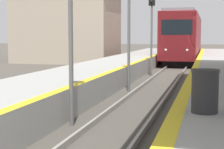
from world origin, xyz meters
TOP-DOWN VIEW (x-y plane):
  - train at (0.00, 32.21)m, footprint 2.74×16.27m
  - signal_mid at (-1.07, 12.77)m, footprint 0.36×0.31m
  - signal_far at (-1.05, 19.19)m, footprint 0.36×0.31m
  - trash_bin at (2.17, 4.43)m, footprint 0.53×0.53m
  - station_building at (-10.11, 28.93)m, footprint 8.90×6.47m

SIDE VIEW (x-z plane):
  - trash_bin at x=2.17m, z-range 0.93..1.76m
  - train at x=0.00m, z-range 0.04..4.43m
  - station_building at x=-10.11m, z-range 0.01..6.29m
  - signal_mid at x=-1.07m, z-range 0.97..6.00m
  - signal_far at x=-1.05m, z-range 0.97..6.00m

